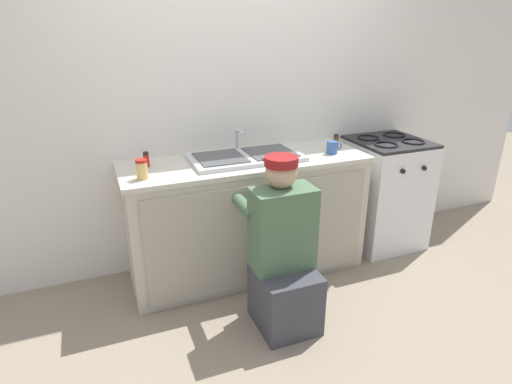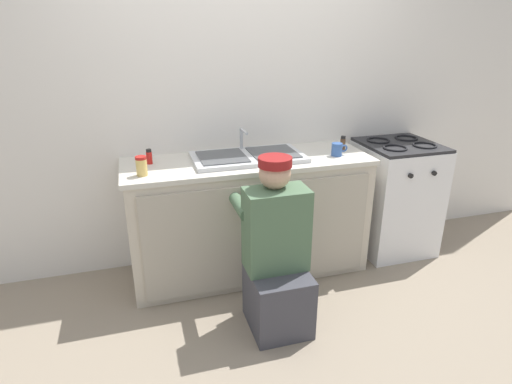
# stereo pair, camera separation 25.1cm
# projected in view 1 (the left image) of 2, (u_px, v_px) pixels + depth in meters

# --- Properties ---
(ground_plane) EXTENTS (12.00, 12.00, 0.00)m
(ground_plane) POSITION_uv_depth(u_px,v_px,m) (261.00, 288.00, 3.16)
(ground_plane) COLOR gray
(back_wall) EXTENTS (6.00, 0.10, 2.50)m
(back_wall) POSITION_uv_depth(u_px,v_px,m) (229.00, 104.00, 3.26)
(back_wall) COLOR silver
(back_wall) RESTS_ON ground_plane
(counter_cabinet) EXTENTS (1.76, 0.62, 0.87)m
(counter_cabinet) POSITION_uv_depth(u_px,v_px,m) (247.00, 219.00, 3.25)
(counter_cabinet) COLOR beige
(counter_cabinet) RESTS_ON ground_plane
(countertop) EXTENTS (1.80, 0.62, 0.03)m
(countertop) POSITION_uv_depth(u_px,v_px,m) (246.00, 161.00, 3.09)
(countertop) COLOR beige
(countertop) RESTS_ON counter_cabinet
(sink_double_basin) EXTENTS (0.80, 0.44, 0.19)m
(sink_double_basin) POSITION_uv_depth(u_px,v_px,m) (246.00, 157.00, 3.08)
(sink_double_basin) COLOR silver
(sink_double_basin) RESTS_ON countertop
(stove_range) EXTENTS (0.59, 0.62, 0.94)m
(stove_range) POSITION_uv_depth(u_px,v_px,m) (384.00, 192.00, 3.68)
(stove_range) COLOR white
(stove_range) RESTS_ON ground_plane
(plumber_person) EXTENTS (0.42, 0.61, 1.10)m
(plumber_person) POSITION_uv_depth(u_px,v_px,m) (283.00, 259.00, 2.65)
(plumber_person) COLOR #3F3F47
(plumber_person) RESTS_ON ground_plane
(spice_bottle_pepper) EXTENTS (0.04, 0.04, 0.10)m
(spice_bottle_pepper) POSITION_uv_depth(u_px,v_px,m) (336.00, 141.00, 3.37)
(spice_bottle_pepper) COLOR #513823
(spice_bottle_pepper) RESTS_ON countertop
(condiment_jar) EXTENTS (0.07, 0.07, 0.13)m
(condiment_jar) POSITION_uv_depth(u_px,v_px,m) (142.00, 169.00, 2.67)
(condiment_jar) COLOR #DBB760
(condiment_jar) RESTS_ON countertop
(coffee_mug) EXTENTS (0.13, 0.08, 0.09)m
(coffee_mug) POSITION_uv_depth(u_px,v_px,m) (332.00, 147.00, 3.20)
(coffee_mug) COLOR #335699
(coffee_mug) RESTS_ON countertop
(spice_bottle_red) EXTENTS (0.04, 0.04, 0.10)m
(spice_bottle_red) POSITION_uv_depth(u_px,v_px,m) (146.00, 160.00, 2.91)
(spice_bottle_red) COLOR red
(spice_bottle_red) RESTS_ON countertop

